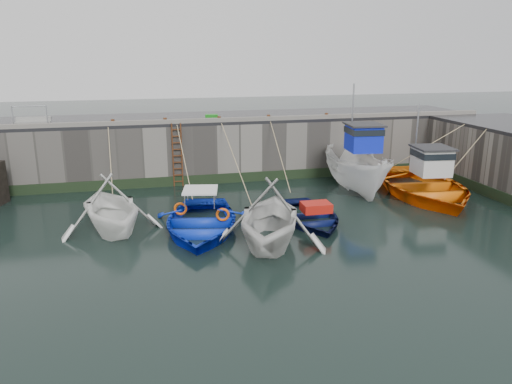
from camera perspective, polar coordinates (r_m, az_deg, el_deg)
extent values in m
plane|color=black|center=(16.67, 1.17, -7.51)|extent=(120.00, 120.00, 0.00)
cube|color=slate|center=(28.05, -5.34, 5.23)|extent=(30.00, 5.00, 3.00)
cube|color=black|center=(27.81, -5.43, 8.43)|extent=(30.00, 5.00, 0.16)
cube|color=slate|center=(25.48, -4.66, 8.19)|extent=(30.00, 0.30, 0.20)
cube|color=black|center=(25.86, -4.45, 1.52)|extent=(30.00, 0.08, 0.50)
cylinder|color=#3F1E0F|center=(25.28, -9.48, 4.16)|extent=(0.07, 0.07, 3.20)
cylinder|color=#3F1E0F|center=(25.31, -8.48, 4.21)|extent=(0.07, 0.07, 3.20)
cube|color=#3F1E0F|center=(25.58, -8.85, 1.21)|extent=(0.44, 0.06, 0.05)
cube|color=#3F1E0F|center=(25.50, -8.88, 1.93)|extent=(0.44, 0.06, 0.05)
cube|color=#3F1E0F|center=(25.42, -8.91, 2.65)|extent=(0.44, 0.06, 0.05)
cube|color=#3F1E0F|center=(25.35, -8.94, 3.38)|extent=(0.44, 0.06, 0.05)
cube|color=#3F1E0F|center=(25.28, -8.97, 4.11)|extent=(0.44, 0.06, 0.05)
cube|color=#3F1E0F|center=(25.22, -9.01, 4.84)|extent=(0.44, 0.06, 0.05)
cube|color=#3F1E0F|center=(25.16, -9.04, 5.58)|extent=(0.44, 0.06, 0.05)
cube|color=#3F1E0F|center=(25.11, -9.07, 6.32)|extent=(0.44, 0.06, 0.05)
cube|color=#3F1E0F|center=(25.06, -9.10, 7.07)|extent=(0.44, 0.06, 0.05)
imported|color=white|center=(19.95, -16.16, -4.17)|extent=(5.07, 5.54, 2.47)
imported|color=#0D2ECB|center=(19.25, -6.35, -4.36)|extent=(5.11, 6.39, 1.18)
imported|color=silver|center=(17.83, 1.54, -5.92)|extent=(5.82, 6.23, 2.65)
imported|color=#0B1344|center=(20.28, 6.06, -3.29)|extent=(3.34, 4.62, 0.94)
imported|color=white|center=(24.90, 11.49, 2.15)|extent=(3.04, 6.51, 2.43)
cube|color=#0D1FCD|center=(23.99, 12.18, 6.03)|extent=(1.56, 1.64, 1.20)
cube|color=black|center=(23.94, 12.23, 6.85)|extent=(1.62, 1.71, 0.28)
cube|color=#262628|center=(23.90, 12.27, 7.54)|extent=(1.78, 1.86, 0.08)
cylinder|color=#A5A8AD|center=(25.55, 10.97, 8.71)|extent=(0.08, 0.08, 3.00)
imported|color=orange|center=(24.86, 18.55, 0.54)|extent=(6.14, 7.98, 1.53)
cube|color=silver|center=(24.03, 19.43, 3.31)|extent=(1.57, 1.66, 1.20)
cube|color=black|center=(23.96, 19.50, 4.12)|extent=(1.64, 1.73, 0.28)
cube|color=#262628|center=(23.91, 19.56, 4.80)|extent=(1.80, 1.88, 0.08)
cylinder|color=#A5A8AD|center=(25.47, 17.87, 6.17)|extent=(0.08, 0.08, 3.00)
cube|color=#167C16|center=(26.33, -5.09, 8.52)|extent=(0.72, 0.54, 0.28)
cylinder|color=#A5A8AD|center=(26.17, -26.05, 7.75)|extent=(0.05, 0.05, 1.00)
cylinder|color=#A5A8AD|center=(25.90, -22.79, 8.05)|extent=(0.05, 0.05, 1.00)
cylinder|color=#A5A8AD|center=(25.98, -24.54, 8.90)|extent=(1.50, 0.05, 0.05)
cube|color=gray|center=(26.56, -24.14, 7.17)|extent=(1.60, 0.35, 0.18)
cube|color=gray|center=(26.88, -24.05, 7.65)|extent=(1.60, 0.35, 0.18)
cylinder|color=#3F1E0F|center=(25.29, -16.05, 7.68)|extent=(0.18, 0.18, 0.28)
cylinder|color=#3F1E0F|center=(25.31, -10.35, 8.03)|extent=(0.18, 0.18, 0.28)
cylinder|color=#3F1E0F|center=(25.61, -4.25, 8.33)|extent=(0.18, 0.18, 0.28)
cylinder|color=#3F1E0F|center=(26.15, 1.44, 8.52)|extent=(0.18, 0.18, 0.28)
cylinder|color=#3F1E0F|center=(27.15, 8.05, 8.64)|extent=(0.18, 0.18, 0.28)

